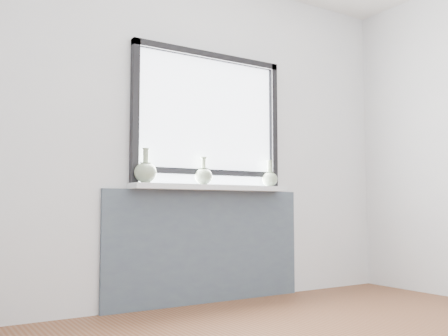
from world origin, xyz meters
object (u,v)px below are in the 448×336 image
windowsill (213,188)px  vase_c (270,178)px  vase_a (146,171)px  vase_b (204,175)px

windowsill → vase_c: bearing=0.3°
windowsill → vase_a: 0.57m
vase_a → vase_c: vase_a is taller
windowsill → vase_a: bearing=-179.4°
windowsill → vase_c: (0.55, 0.00, 0.09)m
vase_b → vase_c: (0.63, 0.00, 0.00)m
windowsill → vase_b: bearing=179.6°
vase_a → vase_b: vase_a is taller
vase_a → vase_c: size_ratio=1.14×
vase_b → vase_c: 0.63m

